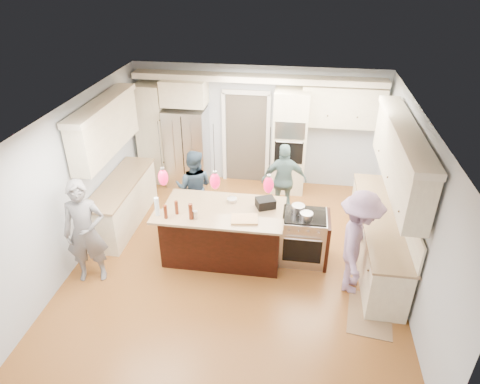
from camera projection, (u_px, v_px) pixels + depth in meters
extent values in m
plane|color=brown|center=(237.00, 257.00, 7.66)|extent=(6.00, 6.00, 0.00)
cube|color=#B2BCC6|center=(257.00, 126.00, 9.57)|extent=(5.50, 0.04, 2.70)
cube|color=#B2BCC6|center=(193.00, 334.00, 4.41)|extent=(5.50, 0.04, 2.70)
cube|color=#B2BCC6|center=(79.00, 180.00, 7.34)|extent=(0.04, 6.00, 2.70)
cube|color=#B2BCC6|center=(411.00, 205.00, 6.64)|extent=(0.04, 6.00, 2.70)
cube|color=white|center=(237.00, 113.00, 6.32)|extent=(5.50, 6.00, 0.04)
cube|color=#B7B7BC|center=(187.00, 147.00, 9.68)|extent=(0.90, 0.70, 1.80)
cube|color=beige|center=(290.00, 142.00, 9.29)|extent=(0.72, 0.64, 2.30)
cube|color=black|center=(290.00, 130.00, 8.81)|extent=(0.60, 0.02, 0.35)
cube|color=black|center=(289.00, 153.00, 9.06)|extent=(0.60, 0.02, 0.50)
cylinder|color=#B7B7BC|center=(289.00, 142.00, 8.91)|extent=(0.55, 0.02, 0.02)
cube|color=beige|center=(153.00, 134.00, 9.71)|extent=(0.60, 0.58, 2.30)
cube|color=beige|center=(184.00, 92.00, 9.11)|extent=(0.95, 0.58, 0.55)
cube|color=beige|center=(343.00, 107.00, 8.89)|extent=(1.70, 0.35, 0.85)
cube|color=beige|center=(257.00, 78.00, 8.84)|extent=(5.30, 0.38, 0.12)
cube|color=#4C443A|center=(246.00, 138.00, 9.74)|extent=(0.90, 0.06, 2.10)
cube|color=white|center=(246.00, 92.00, 9.17)|extent=(1.04, 0.06, 0.10)
cube|color=beige|center=(377.00, 239.00, 7.40)|extent=(0.60, 3.00, 0.88)
cube|color=tan|center=(381.00, 217.00, 7.17)|extent=(0.64, 3.05, 0.04)
cube|color=beige|center=(400.00, 159.00, 6.62)|extent=(0.35, 3.00, 0.85)
cube|color=beige|center=(406.00, 130.00, 6.38)|extent=(0.37, 3.10, 0.10)
cube|color=beige|center=(123.00, 203.00, 8.43)|extent=(0.60, 2.20, 0.88)
cube|color=tan|center=(120.00, 183.00, 8.21)|extent=(0.64, 2.25, 0.04)
cube|color=beige|center=(105.00, 130.00, 7.69)|extent=(0.35, 2.20, 0.85)
cube|color=beige|center=(102.00, 104.00, 7.45)|extent=(0.37, 2.30, 0.10)
cube|color=black|center=(224.00, 231.00, 7.60)|extent=(2.00, 1.00, 0.88)
cube|color=tan|center=(224.00, 209.00, 7.38)|extent=(2.10, 1.10, 0.04)
cube|color=black|center=(218.00, 245.00, 7.07)|extent=(2.00, 0.12, 1.08)
cube|color=tan|center=(216.00, 222.00, 6.68)|extent=(2.10, 0.42, 0.04)
cube|color=black|center=(266.00, 203.00, 7.36)|extent=(0.39, 0.35, 0.17)
cube|color=#B7B7BC|center=(303.00, 237.00, 7.42)|extent=(0.76, 0.66, 0.90)
cube|color=black|center=(302.00, 251.00, 7.16)|extent=(0.65, 0.01, 0.45)
cube|color=black|center=(305.00, 215.00, 7.20)|extent=(0.72, 0.59, 0.02)
cube|color=black|center=(326.00, 240.00, 7.38)|extent=(0.06, 0.71, 0.88)
cylinder|color=black|center=(160.00, 146.00, 6.20)|extent=(0.01, 0.01, 0.75)
ellipsoid|color=#F50E43|center=(163.00, 178.00, 6.46)|extent=(0.15, 0.15, 0.26)
cylinder|color=black|center=(214.00, 149.00, 6.10)|extent=(0.01, 0.01, 0.75)
ellipsoid|color=#F50E43|center=(215.00, 181.00, 6.36)|extent=(0.15, 0.15, 0.26)
cylinder|color=black|center=(270.00, 152.00, 6.00)|extent=(0.01, 0.01, 0.75)
ellipsoid|color=#F50E43|center=(269.00, 185.00, 6.26)|extent=(0.15, 0.15, 0.26)
imported|color=slate|center=(85.00, 232.00, 6.76)|extent=(0.75, 0.59, 1.81)
imported|color=#2A3E52|center=(194.00, 187.00, 8.32)|extent=(0.76, 0.59, 1.54)
imported|color=slate|center=(284.00, 180.00, 8.56)|extent=(0.95, 0.50, 1.55)
imported|color=gray|center=(358.00, 243.00, 6.55)|extent=(0.83, 1.23, 1.76)
cube|color=#846748|center=(370.00, 314.00, 6.46)|extent=(0.76, 1.01, 0.01)
cylinder|color=silver|center=(157.00, 207.00, 6.73)|extent=(0.07, 0.07, 0.32)
cylinder|color=#4C1C0D|center=(166.00, 212.00, 6.67)|extent=(0.06, 0.06, 0.23)
cylinder|color=#4C1C0D|center=(191.00, 212.00, 6.65)|extent=(0.09, 0.09, 0.27)
cylinder|color=#4C1C0D|center=(177.00, 208.00, 6.78)|extent=(0.08, 0.08, 0.23)
cylinder|color=#B7B7BC|center=(196.00, 215.00, 6.69)|extent=(0.09, 0.09, 0.14)
cube|color=tan|center=(244.00, 219.00, 6.67)|extent=(0.45, 0.35, 0.03)
cylinder|color=#B7B7BC|center=(298.00, 209.00, 7.23)|extent=(0.23, 0.23, 0.13)
cylinder|color=#B7B7BC|center=(306.00, 216.00, 7.06)|extent=(0.22, 0.22, 0.11)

